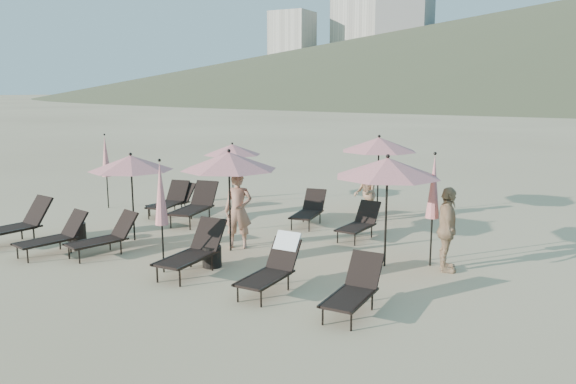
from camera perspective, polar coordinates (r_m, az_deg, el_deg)
The scene contains 26 objects.
ground at distance 11.67m, azimuth -9.39°, elevation -7.94°, with size 800.00×800.00×0.00m, color #D6BA8C.
hotel_skyline at distance 298.14m, azimuth 8.75°, elevation 14.14°, with size 109.00×82.00×55.00m.
lounger_0 at distance 14.89m, azimuth -25.95°, elevation -2.90°, with size 0.97×1.91×1.05m.
lounger_1 at distance 13.65m, azimuth -22.65°, elevation -4.09°, with size 0.92×1.65×0.90m.
lounger_2 at distance 13.19m, azimuth -18.10°, elevation -4.28°, with size 1.00×1.67×0.90m.
lounger_3 at distance 11.46m, azimuth -9.59°, elevation -5.87°, with size 0.70×1.73×0.99m.
lounger_4 at distance 10.33m, azimuth -1.53°, elevation -7.51°, with size 0.61×1.58×0.98m.
lounger_5 at distance 9.43m, azimuth 6.72°, elevation -9.72°, with size 0.59×1.52×0.88m.
lounger_6 at distance 16.90m, azimuth -11.94°, elevation -0.81°, with size 0.90×1.70×0.93m.
lounger_7 at distance 17.03m, azimuth -11.55°, elevation -0.81°, with size 0.84×1.58×0.86m.
lounger_8 at distance 15.80m, azimuth -9.41°, elevation -1.28°, with size 0.99×1.92×1.05m.
lounger_9 at distance 15.29m, azimuth 2.14°, elevation -1.81°, with size 0.80×1.62×0.89m.
lounger_10 at distance 14.02m, azimuth 7.26°, elevation -3.10°, with size 0.70×1.52×0.85m.
umbrella_open_0 at distance 13.96m, azimuth -15.67°, elevation 2.86°, with size 2.01×2.01×2.16m.
umbrella_open_1 at distance 12.59m, azimuth -6.02°, elevation 3.15°, with size 2.18×2.18×2.34m.
umbrella_open_2 at distance 11.56m, azimuth 10.08°, elevation 2.46°, with size 2.19×2.19×2.35m.
umbrella_open_3 at distance 18.05m, azimuth -5.68°, elevation 4.31°, with size 1.85×1.85×1.99m.
umbrella_open_4 at distance 16.33m, azimuth 9.23°, elevation 4.80°, with size 2.20×2.20×2.37m.
umbrella_closed_0 at distance 11.33m, azimuth -12.80°, elevation -0.21°, with size 0.27×0.27×2.31m.
umbrella_closed_1 at distance 11.84m, azimuth 14.57°, elevation 0.45°, with size 0.28×0.28×2.40m.
umbrella_closed_2 at distance 18.19m, azimuth -18.04°, elevation 3.45°, with size 0.27×0.27×2.32m.
side_table_0 at distance 14.48m, azimuth -20.67°, elevation -3.90°, with size 0.43×0.43×0.48m, color black.
side_table_1 at distance 11.84m, azimuth -7.73°, elevation -6.50°, with size 0.40×0.40×0.44m, color black.
beachgoer_a at distance 13.05m, azimuth -5.08°, elevation -1.88°, with size 0.64×0.42×1.76m, color #9D6D55.
beachgoer_b at distance 15.80m, azimuth 7.84°, elevation -0.09°, with size 0.78×0.61×1.60m, color #986D4E.
beachgoer_c at distance 11.75m, azimuth 15.86°, elevation -3.69°, with size 1.01×0.42×1.73m, color tan.
Camera 1 is at (6.84, -8.74, 3.62)m, focal length 35.00 mm.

